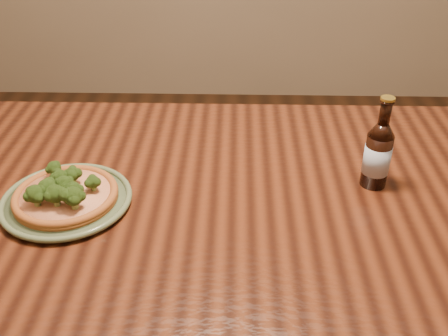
{
  "coord_description": "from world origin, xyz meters",
  "views": [
    {
      "loc": [
        0.03,
        -0.9,
        1.45
      ],
      "look_at": [
        0.0,
        0.08,
        0.82
      ],
      "focal_mm": 42.0,
      "sensor_mm": 36.0,
      "label": 1
    }
  ],
  "objects_px": {
    "plate": "(67,200)",
    "pizza": "(65,194)",
    "beer_bottle": "(378,154)",
    "table": "(223,220)"
  },
  "relations": [
    {
      "from": "table",
      "to": "pizza",
      "type": "distance_m",
      "value": 0.37
    },
    {
      "from": "plate",
      "to": "pizza",
      "type": "relative_size",
      "value": 1.26
    },
    {
      "from": "table",
      "to": "pizza",
      "type": "relative_size",
      "value": 6.97
    },
    {
      "from": "pizza",
      "to": "table",
      "type": "bearing_deg",
      "value": 11.76
    },
    {
      "from": "beer_bottle",
      "to": "plate",
      "type": "bearing_deg",
      "value": 172.13
    },
    {
      "from": "table",
      "to": "plate",
      "type": "distance_m",
      "value": 0.37
    },
    {
      "from": "plate",
      "to": "pizza",
      "type": "distance_m",
      "value": 0.02
    },
    {
      "from": "pizza",
      "to": "beer_bottle",
      "type": "distance_m",
      "value": 0.71
    },
    {
      "from": "pizza",
      "to": "plate",
      "type": "bearing_deg",
      "value": 78.52
    },
    {
      "from": "plate",
      "to": "pizza",
      "type": "height_order",
      "value": "pizza"
    }
  ]
}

